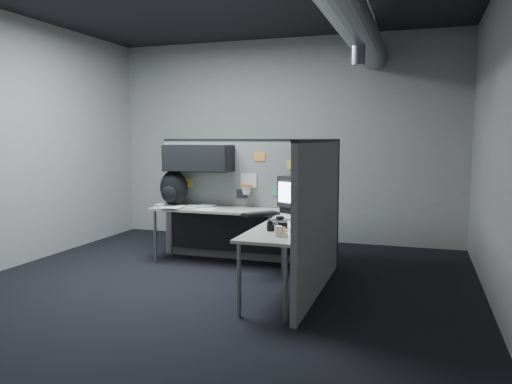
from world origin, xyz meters
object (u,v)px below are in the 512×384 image
(desk, at_px, (249,223))
(monitor, at_px, (300,194))
(keyboard, at_px, (260,214))
(phone, at_px, (276,226))
(backpack, at_px, (173,188))

(desk, height_order, monitor, monitor)
(desk, height_order, keyboard, keyboard)
(phone, relative_size, backpack, 0.56)
(keyboard, bearing_deg, monitor, 37.33)
(desk, xyz_separation_m, phone, (0.60, -0.90, 0.16))
(desk, distance_m, monitor, 0.71)
(monitor, bearing_deg, backpack, 160.04)
(phone, bearing_deg, keyboard, 109.29)
(monitor, height_order, backpack, backpack)
(phone, bearing_deg, monitor, 83.27)
(monitor, bearing_deg, phone, -105.62)
(monitor, relative_size, backpack, 1.11)
(desk, bearing_deg, keyboard, -30.36)
(monitor, bearing_deg, desk, -172.49)
(keyboard, bearing_deg, backpack, 155.58)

